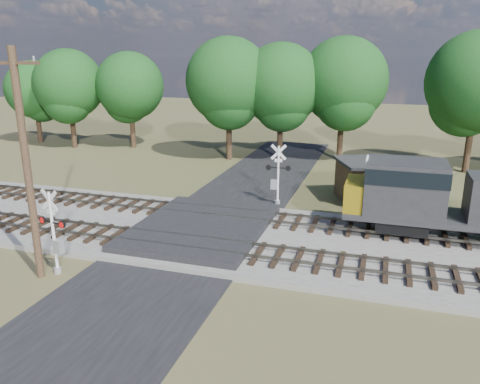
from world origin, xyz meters
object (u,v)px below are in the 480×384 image
(crossing_signal_far, at_px, (277,180))
(equipment_shed, at_px, (369,181))
(utility_pole, at_px, (26,162))
(crossing_signal_near, at_px, (55,240))

(crossing_signal_far, height_order, equipment_shed, crossing_signal_far)
(utility_pole, height_order, equipment_shed, utility_pole)
(crossing_signal_near, distance_m, equipment_shed, 20.71)
(crossing_signal_near, height_order, utility_pole, utility_pole)
(utility_pole, bearing_deg, equipment_shed, 49.42)
(equipment_shed, bearing_deg, crossing_signal_near, -152.48)
(crossing_signal_far, distance_m, utility_pole, 16.17)
(crossing_signal_far, relative_size, utility_pole, 0.41)
(utility_pole, xyz_separation_m, equipment_shed, (13.72, 16.52, -3.93))
(utility_pole, relative_size, equipment_shed, 1.86)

